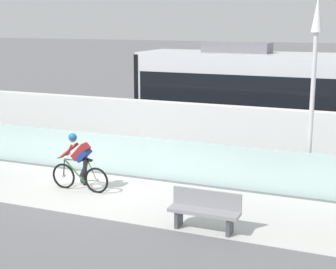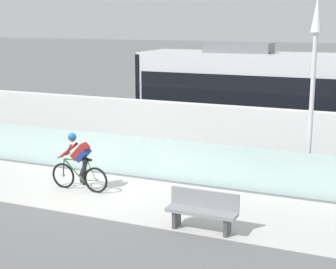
# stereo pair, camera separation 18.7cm
# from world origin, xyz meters

# --- Properties ---
(ground_plane) EXTENTS (200.00, 200.00, 0.00)m
(ground_plane) POSITION_xyz_m (0.00, 0.00, 0.00)
(ground_plane) COLOR slate
(bike_path_deck) EXTENTS (32.00, 3.20, 0.01)m
(bike_path_deck) POSITION_xyz_m (0.00, 0.00, 0.01)
(bike_path_deck) COLOR silver
(bike_path_deck) RESTS_ON ground
(glass_parapet) EXTENTS (32.00, 0.05, 1.21)m
(glass_parapet) POSITION_xyz_m (0.00, 1.85, 0.61)
(glass_parapet) COLOR silver
(glass_parapet) RESTS_ON ground
(concrete_barrier_wall) EXTENTS (32.00, 0.36, 2.02)m
(concrete_barrier_wall) POSITION_xyz_m (0.00, 3.65, 1.01)
(concrete_barrier_wall) COLOR white
(concrete_barrier_wall) RESTS_ON ground
(tram_rail_near) EXTENTS (32.00, 0.08, 0.01)m
(tram_rail_near) POSITION_xyz_m (0.00, 6.13, 0.00)
(tram_rail_near) COLOR #595654
(tram_rail_near) RESTS_ON ground
(tram_rail_far) EXTENTS (32.00, 0.08, 0.01)m
(tram_rail_far) POSITION_xyz_m (0.00, 7.57, 0.00)
(tram_rail_far) COLOR #595654
(tram_rail_far) RESTS_ON ground
(tram) EXTENTS (11.06, 2.54, 3.81)m
(tram) POSITION_xyz_m (4.16, 6.85, 1.89)
(tram) COLOR silver
(tram) RESTS_ON ground
(cyclist_on_bike) EXTENTS (1.77, 0.58, 1.61)m
(cyclist_on_bike) POSITION_xyz_m (-0.27, 0.00, 0.78)
(cyclist_on_bike) COLOR black
(cyclist_on_bike) RESTS_ON ground
(lamp_post_antenna) EXTENTS (0.28, 0.28, 5.20)m
(lamp_post_antenna) POSITION_xyz_m (5.53, 2.15, 3.29)
(lamp_post_antenna) COLOR gray
(lamp_post_antenna) RESTS_ON ground
(bench) EXTENTS (1.60, 0.45, 0.89)m
(bench) POSITION_xyz_m (3.77, -1.29, 0.48)
(bench) COLOR gray
(bench) RESTS_ON ground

